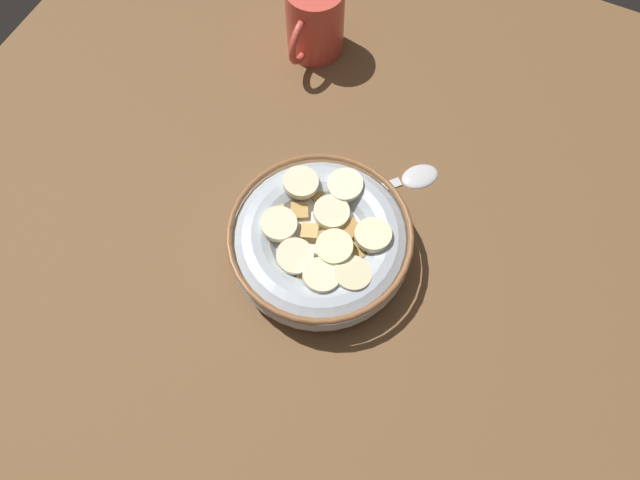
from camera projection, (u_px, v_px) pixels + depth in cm
name	position (u px, v px, depth cm)	size (l,w,h in cm)	color
ground_plane	(320.00, 256.00, 61.84)	(93.18, 93.18, 2.00)	brown
cereal_bowl	(320.00, 241.00, 58.51)	(17.90, 17.90, 5.45)	#B2BCC6
spoon	(398.00, 183.00, 63.96)	(13.49, 12.47, 0.80)	silver
coffee_mug	(314.00, 21.00, 68.26)	(9.49, 6.65, 8.73)	#D84C3F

